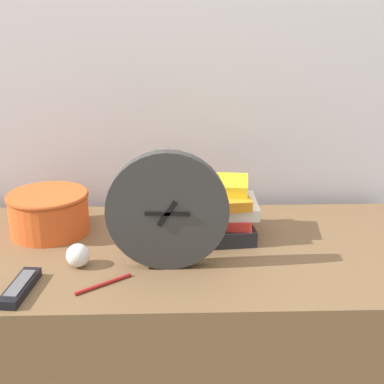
{
  "coord_description": "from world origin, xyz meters",
  "views": [
    {
      "loc": [
        0.05,
        -0.93,
        1.35
      ],
      "look_at": [
        0.09,
        0.29,
        0.92
      ],
      "focal_mm": 50.0,
      "sensor_mm": 36.0,
      "label": 1
    }
  ],
  "objects_px": {
    "book_stack": "(213,210)",
    "pen": "(104,284)",
    "basket": "(49,211)",
    "tv_remote": "(20,287)",
    "crumpled_paper_ball": "(78,255)",
    "desk_clock": "(167,211)"
  },
  "relations": [
    {
      "from": "desk_clock",
      "to": "basket",
      "type": "xyz_separation_m",
      "value": [
        -0.32,
        0.21,
        -0.08
      ]
    },
    {
      "from": "book_stack",
      "to": "pen",
      "type": "distance_m",
      "value": 0.38
    },
    {
      "from": "basket",
      "to": "tv_remote",
      "type": "height_order",
      "value": "basket"
    },
    {
      "from": "pen",
      "to": "basket",
      "type": "bearing_deg",
      "value": 121.23
    },
    {
      "from": "book_stack",
      "to": "crumpled_paper_ball",
      "type": "height_order",
      "value": "book_stack"
    },
    {
      "from": "desk_clock",
      "to": "crumpled_paper_ball",
      "type": "height_order",
      "value": "desk_clock"
    },
    {
      "from": "desk_clock",
      "to": "crumpled_paper_ball",
      "type": "xyz_separation_m",
      "value": [
        -0.21,
        0.01,
        -0.11
      ]
    },
    {
      "from": "desk_clock",
      "to": "tv_remote",
      "type": "relative_size",
      "value": 1.8
    },
    {
      "from": "book_stack",
      "to": "tv_remote",
      "type": "distance_m",
      "value": 0.52
    },
    {
      "from": "basket",
      "to": "tv_remote",
      "type": "xyz_separation_m",
      "value": [
        0.01,
        -0.32,
        -0.05
      ]
    },
    {
      "from": "book_stack",
      "to": "tv_remote",
      "type": "height_order",
      "value": "book_stack"
    },
    {
      "from": "crumpled_paper_ball",
      "to": "pen",
      "type": "distance_m",
      "value": 0.12
    },
    {
      "from": "desk_clock",
      "to": "tv_remote",
      "type": "distance_m",
      "value": 0.36
    },
    {
      "from": "pen",
      "to": "tv_remote",
      "type": "bearing_deg",
      "value": -173.01
    },
    {
      "from": "desk_clock",
      "to": "pen",
      "type": "height_order",
      "value": "desk_clock"
    },
    {
      "from": "tv_remote",
      "to": "pen",
      "type": "height_order",
      "value": "tv_remote"
    },
    {
      "from": "basket",
      "to": "tv_remote",
      "type": "relative_size",
      "value": 1.39
    },
    {
      "from": "book_stack",
      "to": "pen",
      "type": "bearing_deg",
      "value": -134.1
    },
    {
      "from": "basket",
      "to": "pen",
      "type": "height_order",
      "value": "basket"
    },
    {
      "from": "basket",
      "to": "pen",
      "type": "xyz_separation_m",
      "value": [
        0.18,
        -0.3,
        -0.06
      ]
    },
    {
      "from": "book_stack",
      "to": "pen",
      "type": "xyz_separation_m",
      "value": [
        -0.26,
        -0.27,
        -0.07
      ]
    },
    {
      "from": "desk_clock",
      "to": "book_stack",
      "type": "distance_m",
      "value": 0.23
    }
  ]
}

